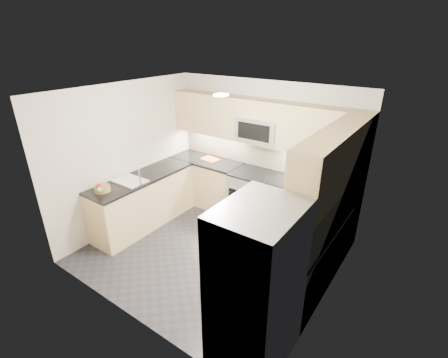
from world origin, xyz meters
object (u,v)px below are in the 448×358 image
microwave (259,129)px  gas_range (253,197)px  utensil_bowl (319,186)px  cutting_board (210,159)px  refrigerator (257,287)px  fruit_basket (102,189)px

microwave → gas_range: bearing=-90.0°
utensil_bowl → cutting_board: utensil_bowl is taller
refrigerator → utensil_bowl: size_ratio=6.48×
microwave → fruit_basket: size_ratio=3.05×
gas_range → fruit_basket: fruit_basket is taller
utensil_bowl → cutting_board: bearing=176.6°
gas_range → microwave: bearing=90.0°
gas_range → refrigerator: bearing=-59.1°
refrigerator → utensil_bowl: bearing=95.8°
utensil_bowl → fruit_basket: (-2.77, -1.96, -0.03)m
gas_range → utensil_bowl: 1.34m
gas_range → utensil_bowl: bearing=-2.6°
refrigerator → utensil_bowl: (-0.24, 2.37, 0.12)m
refrigerator → fruit_basket: 3.04m
refrigerator → utensil_bowl: refrigerator is taller
refrigerator → cutting_board: (-2.49, 2.50, 0.05)m
microwave → cutting_board: size_ratio=2.21×
gas_range → refrigerator: size_ratio=0.51×
microwave → refrigerator: (1.45, -2.55, -0.80)m
microwave → utensil_bowl: bearing=-8.5°
utensil_bowl → fruit_basket: utensil_bowl is taller
utensil_bowl → fruit_basket: size_ratio=1.12×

